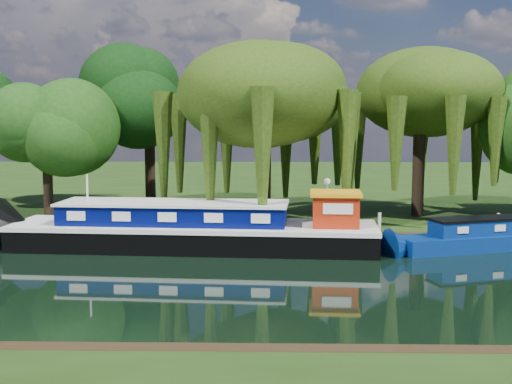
{
  "coord_description": "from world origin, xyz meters",
  "views": [
    {
      "loc": [
        -2.6,
        -23.95,
        6.28
      ],
      "look_at": [
        -3.24,
        5.79,
        2.8
      ],
      "focal_mm": 45.0,
      "sensor_mm": 36.0,
      "label": 1
    }
  ],
  "objects": [
    {
      "name": "narrowboat",
      "position": [
        8.92,
        6.8,
        0.59
      ],
      "size": [
        11.38,
        5.11,
        1.65
      ],
      "rotation": [
        0.0,
        0.0,
        0.3
      ],
      "color": "navy",
      "rests_on": "ground"
    },
    {
      "name": "tree_far_mid",
      "position": [
        -10.35,
        17.28,
        7.03
      ],
      "size": [
        5.84,
        5.84,
        9.55
      ],
      "color": "black",
      "rests_on": "far_bank"
    },
    {
      "name": "willow_left",
      "position": [
        -2.88,
        11.1,
        7.29
      ],
      "size": [
        7.86,
        7.86,
        9.42
      ],
      "color": "black",
      "rests_on": "far_bank"
    },
    {
      "name": "willow_right",
      "position": [
        6.18,
        13.93,
        7.07
      ],
      "size": [
        7.45,
        7.45,
        9.08
      ],
      "color": "black",
      "rests_on": "far_bank"
    },
    {
      "name": "tree_far_left",
      "position": [
        -15.22,
        12.02,
        5.75
      ],
      "size": [
        4.8,
        4.8,
        7.73
      ],
      "color": "black",
      "rests_on": "far_bank"
    },
    {
      "name": "ground",
      "position": [
        0.0,
        0.0,
        0.0
      ],
      "size": [
        120.0,
        120.0,
        0.0
      ],
      "primitive_type": "plane",
      "color": "black"
    },
    {
      "name": "mooring_posts",
      "position": [
        -0.5,
        8.4,
        0.95
      ],
      "size": [
        19.16,
        0.16,
        1.0
      ],
      "color": "silver",
      "rests_on": "far_bank"
    },
    {
      "name": "lamppost",
      "position": [
        0.5,
        10.5,
        2.42
      ],
      "size": [
        0.36,
        0.36,
        2.56
      ],
      "color": "silver",
      "rests_on": "far_bank"
    },
    {
      "name": "far_bank",
      "position": [
        0.0,
        34.0,
        0.23
      ],
      "size": [
        120.0,
        52.0,
        0.45
      ],
      "primitive_type": "cube",
      "color": "black",
      "rests_on": "ground"
    },
    {
      "name": "dutch_barge",
      "position": [
        -6.09,
        6.28,
        0.91
      ],
      "size": [
        17.66,
        5.11,
        3.68
      ],
      "rotation": [
        0.0,
        0.0,
        -0.07
      ],
      "color": "black",
      "rests_on": "ground"
    }
  ]
}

